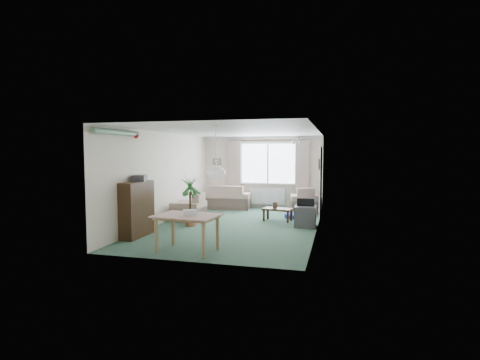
% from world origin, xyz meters
% --- Properties ---
extents(ground, '(6.50, 6.50, 0.00)m').
position_xyz_m(ground, '(0.00, 0.00, 0.00)').
color(ground, '#2F4F3E').
extents(window, '(1.80, 0.03, 1.30)m').
position_xyz_m(window, '(0.20, 3.23, 1.50)').
color(window, white).
extents(curtain_rod, '(2.60, 0.03, 0.03)m').
position_xyz_m(curtain_rod, '(0.20, 3.15, 2.27)').
color(curtain_rod, black).
extents(curtain_left, '(0.45, 0.08, 2.00)m').
position_xyz_m(curtain_left, '(-0.95, 3.13, 1.27)').
color(curtain_left, beige).
extents(curtain_right, '(0.45, 0.08, 2.00)m').
position_xyz_m(curtain_right, '(1.35, 3.13, 1.27)').
color(curtain_right, beige).
extents(radiator, '(1.20, 0.10, 0.55)m').
position_xyz_m(radiator, '(0.20, 3.19, 0.40)').
color(radiator, white).
extents(doorway, '(0.03, 0.95, 2.00)m').
position_xyz_m(doorway, '(1.99, 2.20, 1.00)').
color(doorway, black).
extents(pendant_lamp, '(0.36, 0.36, 0.36)m').
position_xyz_m(pendant_lamp, '(0.20, -2.30, 1.48)').
color(pendant_lamp, white).
extents(tinsel_garland, '(1.60, 1.60, 0.12)m').
position_xyz_m(tinsel_garland, '(-1.92, -2.30, 2.28)').
color(tinsel_garland, '#196626').
extents(bauble_cluster_a, '(0.20, 0.20, 0.20)m').
position_xyz_m(bauble_cluster_a, '(1.30, 0.90, 2.22)').
color(bauble_cluster_a, silver).
extents(bauble_cluster_b, '(0.20, 0.20, 0.20)m').
position_xyz_m(bauble_cluster_b, '(1.60, -0.30, 2.22)').
color(bauble_cluster_b, silver).
extents(wall_picture_back, '(0.28, 0.03, 0.22)m').
position_xyz_m(wall_picture_back, '(-1.60, 3.23, 1.55)').
color(wall_picture_back, brown).
extents(wall_picture_right, '(0.03, 0.24, 0.30)m').
position_xyz_m(wall_picture_right, '(1.98, 1.20, 1.55)').
color(wall_picture_right, brown).
extents(sofa, '(1.63, 0.95, 0.78)m').
position_xyz_m(sofa, '(-1.10, 2.75, 0.39)').
color(sofa, beige).
rests_on(sofa, ground).
extents(armchair_corner, '(1.00, 0.96, 0.78)m').
position_xyz_m(armchair_corner, '(1.48, 2.73, 0.39)').
color(armchair_corner, tan).
rests_on(armchair_corner, ground).
extents(armchair_left, '(0.80, 0.85, 0.75)m').
position_xyz_m(armchair_left, '(-1.50, 0.42, 0.37)').
color(armchair_left, beige).
rests_on(armchair_left, ground).
extents(coffee_table, '(0.83, 0.55, 0.35)m').
position_xyz_m(coffee_table, '(0.90, 0.91, 0.17)').
color(coffee_table, black).
rests_on(coffee_table, ground).
extents(photo_frame, '(0.12, 0.06, 0.16)m').
position_xyz_m(photo_frame, '(0.83, 0.92, 0.43)').
color(photo_frame, '#4D3627').
rests_on(photo_frame, coffee_table).
extents(bookshelf, '(0.35, 1.01, 1.23)m').
position_xyz_m(bookshelf, '(-1.84, -1.74, 0.61)').
color(bookshelf, black).
rests_on(bookshelf, ground).
extents(hifi_box, '(0.37, 0.41, 0.14)m').
position_xyz_m(hifi_box, '(-1.83, -1.62, 1.30)').
color(hifi_box, '#37373C').
rests_on(hifi_box, bookshelf).
extents(houseplant, '(0.68, 0.68, 1.27)m').
position_xyz_m(houseplant, '(-1.14, -0.34, 0.63)').
color(houseplant, '#1C5229').
rests_on(houseplant, ground).
extents(dining_table, '(1.14, 0.82, 0.67)m').
position_xyz_m(dining_table, '(-0.27, -2.60, 0.34)').
color(dining_table, tan).
rests_on(dining_table, ground).
extents(gift_box, '(0.30, 0.27, 0.12)m').
position_xyz_m(gift_box, '(-0.21, -2.62, 0.73)').
color(gift_box, silver).
rests_on(gift_box, dining_table).
extents(tv_cube, '(0.52, 0.57, 0.52)m').
position_xyz_m(tv_cube, '(1.70, 0.34, 0.26)').
color(tv_cube, '#3D3C41').
rests_on(tv_cube, ground).
extents(pet_bed, '(0.77, 0.77, 0.12)m').
position_xyz_m(pet_bed, '(1.30, 1.52, 0.06)').
color(pet_bed, navy).
rests_on(pet_bed, ground).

